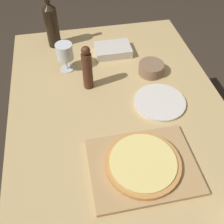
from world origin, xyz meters
TOP-DOWN VIEW (x-y plane):
  - ground_plane at (0.00, 0.00)m, footprint 12.00×12.00m
  - dining_table at (0.00, 0.00)m, footprint 0.98×1.43m
  - cutting_board at (0.02, -0.31)m, footprint 0.39×0.31m
  - pizza at (0.02, -0.31)m, footprint 0.28×0.28m
  - wine_bottle at (-0.26, 0.56)m, footprint 0.07×0.07m
  - pepper_mill at (-0.11, 0.18)m, footprint 0.05×0.05m
  - wine_glass at (-0.21, 0.33)m, footprint 0.08×0.08m
  - small_bowl at (0.21, 0.22)m, footprint 0.13×0.13m
  - dinner_plate at (0.19, -0.00)m, footprint 0.24×0.24m
  - food_container at (0.06, 0.42)m, footprint 0.19×0.14m

SIDE VIEW (x-z plane):
  - ground_plane at x=0.00m, z-range 0.00..0.00m
  - dining_table at x=0.00m, z-range 0.28..1.03m
  - dinner_plate at x=0.19m, z-range 0.74..0.76m
  - cutting_board at x=0.02m, z-range 0.74..0.76m
  - food_container at x=0.06m, z-range 0.74..0.79m
  - small_bowl at x=0.21m, z-range 0.74..0.80m
  - pizza at x=0.02m, z-range 0.76..0.78m
  - wine_glass at x=-0.21m, z-range 0.77..0.92m
  - pepper_mill at x=-0.11m, z-range 0.74..0.97m
  - wine_bottle at x=-0.26m, z-range 0.72..1.03m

